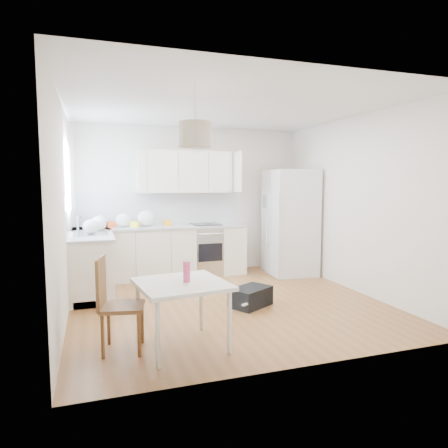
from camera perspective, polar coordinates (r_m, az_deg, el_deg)
name	(u,v)px	position (r m, az deg, el deg)	size (l,w,h in m)	color
floor	(227,302)	(5.75, 0.39, -11.11)	(4.20, 4.20, 0.00)	brown
ceiling	(227,107)	(5.59, 0.41, 16.40)	(4.20, 4.20, 0.00)	white
wall_back	(191,200)	(7.52, -4.73, 3.38)	(4.20, 4.20, 0.00)	silver
wall_left	(63,210)	(5.23, -21.98, 1.82)	(4.20, 4.20, 0.00)	silver
wall_right	(356,204)	(6.49, 18.28, 2.68)	(4.20, 4.20, 0.00)	silver
window_glassblock	(68,178)	(6.36, -21.36, 6.12)	(0.02, 1.00, 1.00)	#BFE0F9
cabinets_back	(163,253)	(7.21, -8.76, -4.07)	(3.00, 0.60, 0.88)	white
cabinets_left	(92,263)	(6.53, -18.36, -5.36)	(0.60, 1.80, 0.88)	white
counter_back	(162,227)	(7.14, -8.82, -0.43)	(3.02, 0.64, 0.04)	#AAACAF
counter_left	(91,234)	(6.45, -18.50, -1.35)	(0.64, 1.82, 0.04)	#AAACAF
backsplash_back	(159,209)	(7.41, -9.23, 2.20)	(3.00, 0.01, 0.58)	white
backsplash_left	(69,214)	(6.43, -21.21, 1.30)	(0.01, 1.80, 0.58)	white
upper_cabinets	(185,172)	(7.33, -5.62, 7.41)	(1.70, 0.32, 0.75)	white
range_oven	(206,250)	(7.38, -2.61, -3.77)	(0.50, 0.61, 0.88)	silver
sink	(91,233)	(6.40, -18.50, -1.28)	(0.50, 0.80, 0.16)	silver
refrigerator	(290,222)	(7.48, 9.46, 0.27)	(0.90, 0.96, 1.91)	white
dining_table	(182,289)	(4.13, -6.07, -9.23)	(0.97, 0.97, 0.68)	beige
dining_chair	(123,304)	(4.18, -14.28, -11.04)	(0.40, 0.40, 0.96)	#523118
drink_bottle	(187,270)	(4.08, -5.36, -6.52)	(0.07, 0.07, 0.25)	#D33A6C
gym_bag	(251,297)	(5.56, 3.82, -10.33)	(0.56, 0.37, 0.26)	black
pendant_lamp	(195,135)	(4.22, -4.15, 12.63)	(0.33, 0.33, 0.26)	#BEAB92
grocery_bag_a	(100,222)	(7.07, -17.32, 0.32)	(0.23, 0.20, 0.21)	white
grocery_bag_b	(124,220)	(7.06, -14.14, 0.53)	(0.27, 0.23, 0.24)	white
grocery_bag_c	(146,218)	(7.09, -11.02, 0.79)	(0.31, 0.27, 0.28)	white
grocery_bag_d	(99,224)	(6.67, -17.48, 0.07)	(0.25, 0.21, 0.23)	white
grocery_bag_e	(91,227)	(6.28, -18.46, -0.37)	(0.24, 0.21, 0.22)	white
snack_orange	(167,223)	(7.15, -8.11, 0.15)	(0.14, 0.09, 0.10)	orange
snack_yellow	(135,224)	(7.01, -12.64, -0.05)	(0.14, 0.09, 0.10)	yellow
snack_red	(111,224)	(7.09, -15.78, -0.07)	(0.15, 0.09, 0.10)	#D7461A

